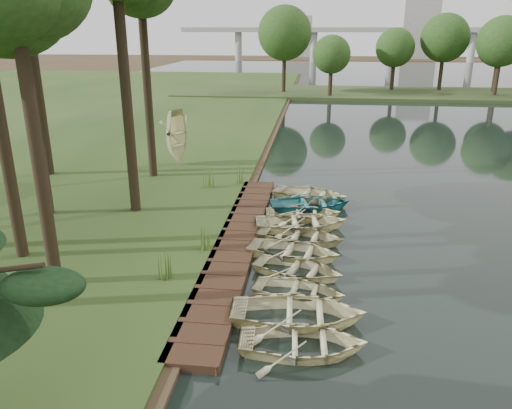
# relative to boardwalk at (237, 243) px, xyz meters

# --- Properties ---
(ground) EXTENTS (300.00, 300.00, 0.00)m
(ground) POSITION_rel_boardwalk_xyz_m (1.60, 0.00, -0.15)
(ground) COLOR #3D2F1D
(boardwalk) EXTENTS (1.60, 16.00, 0.30)m
(boardwalk) POSITION_rel_boardwalk_xyz_m (0.00, 0.00, 0.00)
(boardwalk) COLOR #352014
(boardwalk) RESTS_ON ground
(peninsula) EXTENTS (50.00, 14.00, 0.45)m
(peninsula) POSITION_rel_boardwalk_xyz_m (9.60, 50.00, 0.08)
(peninsula) COLOR #31411D
(peninsula) RESTS_ON ground
(far_trees) EXTENTS (45.60, 5.60, 8.80)m
(far_trees) POSITION_rel_boardwalk_xyz_m (6.27, 50.00, 6.28)
(far_trees) COLOR black
(far_trees) RESTS_ON peninsula
(bridge) EXTENTS (95.90, 4.00, 8.60)m
(bridge) POSITION_rel_boardwalk_xyz_m (13.91, 120.00, 6.93)
(bridge) COLOR #A5A5A0
(bridge) RESTS_ON ground
(building_a) EXTENTS (10.00, 8.00, 18.00)m
(building_a) POSITION_rel_boardwalk_xyz_m (31.60, 140.00, 8.85)
(building_a) COLOR #A5A5A0
(building_a) RESTS_ON ground
(building_b) EXTENTS (8.00, 8.00, 12.00)m
(building_b) POSITION_rel_boardwalk_xyz_m (-3.40, 145.00, 5.85)
(building_b) COLOR #A5A5A0
(building_b) RESTS_ON ground
(rowboat_0) EXTENTS (3.60, 2.67, 0.72)m
(rowboat_0) POSITION_rel_boardwalk_xyz_m (2.86, -6.75, 0.26)
(rowboat_0) COLOR beige
(rowboat_0) RESTS_ON water
(rowboat_1) EXTENTS (4.12, 3.03, 0.83)m
(rowboat_1) POSITION_rel_boardwalk_xyz_m (2.67, -5.36, 0.32)
(rowboat_1) COLOR beige
(rowboat_1) RESTS_ON water
(rowboat_2) EXTENTS (3.32, 2.63, 0.62)m
(rowboat_2) POSITION_rel_boardwalk_xyz_m (2.63, -3.87, 0.21)
(rowboat_2) COLOR beige
(rowboat_2) RESTS_ON water
(rowboat_3) EXTENTS (3.74, 3.13, 0.66)m
(rowboat_3) POSITION_rel_boardwalk_xyz_m (2.55, -2.35, 0.23)
(rowboat_3) COLOR beige
(rowboat_3) RESTS_ON water
(rowboat_4) EXTENTS (3.95, 3.16, 0.73)m
(rowboat_4) POSITION_rel_boardwalk_xyz_m (2.32, -0.94, 0.27)
(rowboat_4) COLOR beige
(rowboat_4) RESTS_ON water
(rowboat_5) EXTENTS (3.96, 3.18, 0.73)m
(rowboat_5) POSITION_rel_boardwalk_xyz_m (2.52, 0.56, 0.27)
(rowboat_5) COLOR beige
(rowboat_5) RESTS_ON water
(rowboat_6) EXTENTS (4.40, 3.48, 0.82)m
(rowboat_6) POSITION_rel_boardwalk_xyz_m (2.50, 1.96, 0.31)
(rowboat_6) COLOR beige
(rowboat_6) RESTS_ON water
(rowboat_7) EXTENTS (3.71, 2.84, 0.71)m
(rowboat_7) POSITION_rel_boardwalk_xyz_m (2.55, 3.23, 0.26)
(rowboat_7) COLOR beige
(rowboat_7) RESTS_ON water
(rowboat_8) EXTENTS (4.42, 3.59, 0.80)m
(rowboat_8) POSITION_rel_boardwalk_xyz_m (2.86, 4.49, 0.30)
(rowboat_8) COLOR teal
(rowboat_8) RESTS_ON water
(rowboat_9) EXTENTS (4.36, 3.58, 0.79)m
(rowboat_9) POSITION_rel_boardwalk_xyz_m (2.80, 5.99, 0.29)
(rowboat_9) COLOR beige
(rowboat_9) RESTS_ON water
(stored_rowboat) EXTENTS (4.13, 3.68, 0.71)m
(stored_rowboat) POSITION_rel_boardwalk_xyz_m (-5.45, 11.17, 0.50)
(stored_rowboat) COLOR beige
(stored_rowboat) RESTS_ON bank
(reeds_0) EXTENTS (0.60, 0.60, 1.04)m
(reeds_0) POSITION_rel_boardwalk_xyz_m (-1.89, -3.51, 0.67)
(reeds_0) COLOR #3F661E
(reeds_0) RESTS_ON bank
(reeds_1) EXTENTS (0.60, 0.60, 0.91)m
(reeds_1) POSITION_rel_boardwalk_xyz_m (-1.00, -1.06, 0.60)
(reeds_1) COLOR #3F661E
(reeds_1) RESTS_ON bank
(reeds_2) EXTENTS (0.60, 0.60, 1.09)m
(reeds_2) POSITION_rel_boardwalk_xyz_m (-2.60, 6.75, 0.70)
(reeds_2) COLOR #3F661E
(reeds_2) RESTS_ON bank
(reeds_3) EXTENTS (0.60, 0.60, 1.12)m
(reeds_3) POSITION_rel_boardwalk_xyz_m (-1.00, 7.54, 0.71)
(reeds_3) COLOR #3F661E
(reeds_3) RESTS_ON bank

